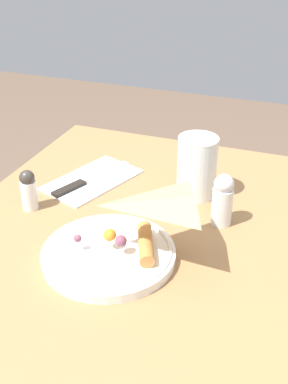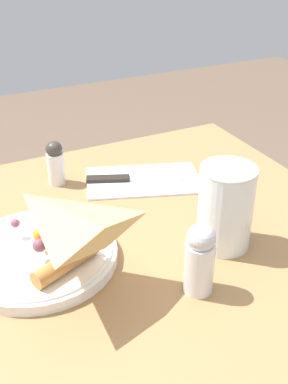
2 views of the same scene
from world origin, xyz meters
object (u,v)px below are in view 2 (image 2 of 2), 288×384
object	(u,v)px
milk_glass	(225,209)
salt_shaker	(200,259)
dining_table	(65,334)
plate_pizza	(37,252)
napkin_folded	(143,180)
butter_knife	(137,178)
pepper_shaker	(55,163)

from	to	relation	value
milk_glass	salt_shaker	size ratio (longest dim) A/B	1.25
dining_table	plate_pizza	size ratio (longest dim) A/B	4.37
dining_table	napkin_folded	size ratio (longest dim) A/B	4.20
butter_knife	pepper_shaker	size ratio (longest dim) A/B	2.45
napkin_folded	butter_knife	size ratio (longest dim) A/B	1.15
plate_pizza	milk_glass	bearing A→B (deg)	-17.31
dining_table	salt_shaker	bearing A→B (deg)	-38.57
dining_table	plate_pizza	xyz separation A→B (m)	(-0.02, 0.03, 0.14)
dining_table	napkin_folded	xyz separation A→B (m)	(0.22, 0.17, 0.13)
napkin_folded	salt_shaker	size ratio (longest dim) A/B	2.30
napkin_folded	pepper_shaker	distance (m)	0.16
salt_shaker	dining_table	bearing A→B (deg)	141.43
napkin_folded	salt_shaker	world-z (taller)	salt_shaker
plate_pizza	butter_knife	distance (m)	0.27
dining_table	milk_glass	xyz separation A→B (m)	(0.24, -0.05, 0.18)
milk_glass	butter_knife	distance (m)	0.23
salt_shaker	pepper_shaker	world-z (taller)	salt_shaker
pepper_shaker	butter_knife	bearing A→B (deg)	-24.14
salt_shaker	pepper_shaker	size ratio (longest dim) A/B	1.23
plate_pizza	napkin_folded	xyz separation A→B (m)	(0.23, 0.14, -0.01)
milk_glass	pepper_shaker	distance (m)	0.33
butter_knife	milk_glass	bearing A→B (deg)	-59.60
napkin_folded	pepper_shaker	world-z (taller)	pepper_shaker
milk_glass	pepper_shaker	size ratio (longest dim) A/B	1.53
plate_pizza	butter_knife	world-z (taller)	plate_pizza
dining_table	plate_pizza	world-z (taller)	plate_pizza
pepper_shaker	salt_shaker	bearing A→B (deg)	-77.74
plate_pizza	salt_shaker	size ratio (longest dim) A/B	2.21
dining_table	napkin_folded	distance (m)	0.30
milk_glass	dining_table	bearing A→B (deg)	168.29
napkin_folded	milk_glass	bearing A→B (deg)	-84.43
plate_pizza	napkin_folded	size ratio (longest dim) A/B	0.96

